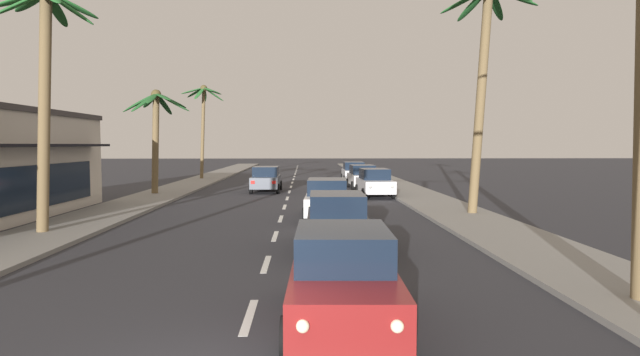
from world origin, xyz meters
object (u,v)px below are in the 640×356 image
object	(u,v)px
sedan_lead_at_stop_bar	(343,276)
sedan_parked_nearest_kerb	(375,182)
sedan_fifth_in_queue	(327,199)
palm_right_second	(484,54)
sedan_parked_mid_kerb	(362,177)
sedan_parked_far_kerb	(354,172)
palm_left_third	(155,119)
palm_left_second	(45,63)
sedan_oncoming_far	(266,179)
sedan_third_in_queue	(337,221)
palm_left_farthest	(203,109)

from	to	relation	value
sedan_lead_at_stop_bar	sedan_parked_nearest_kerb	bearing A→B (deg)	80.90
sedan_lead_at_stop_bar	sedan_fifth_in_queue	size ratio (longest dim) A/B	0.99
sedan_lead_at_stop_bar	palm_right_second	size ratio (longest dim) A/B	0.44
sedan_parked_nearest_kerb	sedan_parked_mid_kerb	xyz separation A→B (m)	(-0.12, 5.55, 0.00)
sedan_parked_far_kerb	palm_right_second	size ratio (longest dim) A/B	0.44
sedan_parked_far_kerb	palm_right_second	distance (m)	21.81
sedan_parked_nearest_kerb	palm_left_third	xyz separation A→B (m)	(-13.34, 1.05, 3.84)
sedan_fifth_in_queue	palm_left_second	bearing A→B (deg)	-158.71
sedan_fifth_in_queue	sedan_parked_mid_kerb	xyz separation A→B (m)	(3.16, 14.84, 0.00)
palm_left_third	palm_left_second	bearing A→B (deg)	-88.66
palm_left_second	palm_right_second	world-z (taller)	palm_right_second
sedan_parked_mid_kerb	sedan_parked_far_kerb	size ratio (longest dim) A/B	1.01
sedan_lead_at_stop_bar	sedan_parked_mid_kerb	world-z (taller)	same
palm_left_second	palm_left_third	distance (m)	14.18
sedan_fifth_in_queue	sedan_parked_nearest_kerb	bearing A→B (deg)	70.54
sedan_lead_at_stop_bar	palm_left_second	distance (m)	14.09
sedan_parked_nearest_kerb	palm_left_third	size ratio (longest dim) A/B	0.69
sedan_oncoming_far	sedan_parked_far_kerb	size ratio (longest dim) A/B	1.00
sedan_oncoming_far	sedan_lead_at_stop_bar	bearing A→B (deg)	-82.84
palm_left_third	palm_right_second	size ratio (longest dim) A/B	0.64
sedan_parked_far_kerb	palm_left_third	size ratio (longest dim) A/B	0.69
sedan_third_in_queue	sedan_parked_mid_kerb	bearing A→B (deg)	81.63
sedan_third_in_queue	sedan_fifth_in_queue	size ratio (longest dim) A/B	0.99
sedan_parked_far_kerb	sedan_fifth_in_queue	bearing A→B (deg)	-98.42
sedan_parked_mid_kerb	palm_left_second	world-z (taller)	palm_left_second
palm_left_farthest	palm_right_second	world-z (taller)	palm_right_second
sedan_oncoming_far	palm_left_second	xyz separation A→B (m)	(-6.22, -16.50, 5.03)
sedan_oncoming_far	palm_left_second	world-z (taller)	palm_left_second
sedan_third_in_queue	palm_left_farthest	xyz separation A→B (m)	(-9.89, 30.99, 5.39)
sedan_third_in_queue	sedan_lead_at_stop_bar	bearing A→B (deg)	-92.71
sedan_fifth_in_queue	sedan_parked_far_kerb	bearing A→B (deg)	81.58
sedan_parked_nearest_kerb	sedan_parked_mid_kerb	size ratio (longest dim) A/B	1.00
palm_right_second	palm_left_second	bearing A→B (deg)	-164.84
sedan_fifth_in_queue	palm_left_third	xyz separation A→B (m)	(-10.05, 10.34, 3.84)
sedan_parked_nearest_kerb	sedan_parked_mid_kerb	bearing A→B (deg)	91.25
sedan_lead_at_stop_bar	palm_right_second	xyz separation A→B (m)	(7.13, 13.66, 6.19)
palm_left_third	sedan_parked_nearest_kerb	bearing A→B (deg)	-4.49
sedan_fifth_in_queue	palm_left_farthest	distance (m)	26.96
sedan_parked_nearest_kerb	sedan_oncoming_far	bearing A→B (deg)	153.26
sedan_parked_nearest_kerb	sedan_parked_far_kerb	world-z (taller)	same
palm_left_farthest	sedan_fifth_in_queue	bearing A→B (deg)	-68.07
sedan_lead_at_stop_bar	sedan_third_in_queue	xyz separation A→B (m)	(0.31, 6.48, 0.00)
palm_left_second	palm_left_third	xyz separation A→B (m)	(-0.33, 14.13, -1.18)
sedan_lead_at_stop_bar	sedan_parked_far_kerb	xyz separation A→B (m)	(3.43, 34.25, 0.00)
sedan_oncoming_far	palm_left_farthest	size ratio (longest dim) A/B	0.53
sedan_oncoming_far	palm_right_second	bearing A→B (deg)	-49.25
sedan_parked_nearest_kerb	palm_left_farthest	world-z (taller)	palm_left_farthest
palm_left_farthest	palm_right_second	bearing A→B (deg)	-54.93
palm_left_farthest	palm_left_third	bearing A→B (deg)	-90.76
sedan_lead_at_stop_bar	palm_left_third	bearing A→B (deg)	112.75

